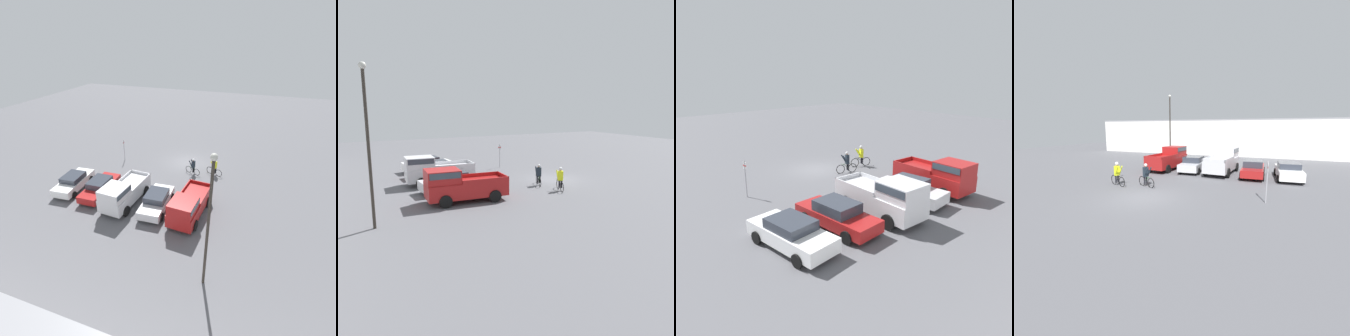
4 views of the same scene
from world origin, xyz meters
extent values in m
plane|color=#56565B|center=(0.00, 0.00, 0.00)|extent=(80.00, 80.00, 0.00)
cube|color=maroon|center=(-2.69, 8.96, 0.87)|extent=(2.41, 5.42, 1.01)
cube|color=maroon|center=(-2.57, 10.54, 1.81)|extent=(2.00, 2.25, 0.87)
cube|color=#333D47|center=(-2.57, 10.54, 2.00)|extent=(2.05, 2.09, 0.38)
cube|color=maroon|center=(-3.73, 7.98, 1.50)|extent=(0.33, 3.16, 0.25)
cube|color=maroon|center=(-1.81, 7.83, 1.50)|extent=(0.33, 3.16, 0.25)
cube|color=maroon|center=(-2.89, 6.37, 1.50)|extent=(2.00, 0.24, 0.25)
cylinder|color=black|center=(-3.56, 10.67, 0.41)|extent=(0.28, 0.83, 0.81)
cylinder|color=black|center=(-1.56, 10.51, 0.41)|extent=(0.28, 0.83, 0.81)
cylinder|color=black|center=(-3.82, 7.41, 0.41)|extent=(0.28, 0.83, 0.81)
cylinder|color=black|center=(-1.82, 7.25, 0.41)|extent=(0.28, 0.83, 0.81)
cube|color=silver|center=(0.11, 9.07, 0.61)|extent=(2.02, 4.63, 0.66)
cube|color=#2D333D|center=(0.11, 9.07, 1.21)|extent=(1.72, 2.12, 0.53)
cylinder|color=black|center=(-0.86, 10.48, 0.33)|extent=(0.21, 0.66, 0.65)
cylinder|color=black|center=(0.94, 10.57, 0.33)|extent=(0.21, 0.66, 0.65)
cylinder|color=black|center=(-0.72, 7.58, 0.33)|extent=(0.21, 0.66, 0.65)
cylinder|color=black|center=(1.08, 7.67, 0.33)|extent=(0.21, 0.66, 0.65)
cube|color=silver|center=(2.91, 9.09, 0.89)|extent=(2.38, 5.45, 1.03)
cube|color=silver|center=(3.02, 10.68, 1.85)|extent=(1.99, 2.25, 0.89)
cube|color=#333D47|center=(3.02, 10.68, 2.05)|extent=(2.04, 2.09, 0.39)
cube|color=silver|center=(1.87, 8.10, 1.53)|extent=(0.31, 3.19, 0.25)
cube|color=silver|center=(3.80, 7.96, 1.53)|extent=(0.31, 3.19, 0.25)
cube|color=silver|center=(2.73, 6.48, 1.53)|extent=(2.01, 0.22, 0.25)
cylinder|color=black|center=(2.03, 10.80, 0.42)|extent=(0.28, 0.85, 0.84)
cylinder|color=black|center=(4.03, 10.66, 0.42)|extent=(0.28, 0.85, 0.84)
cylinder|color=black|center=(1.79, 7.51, 0.42)|extent=(0.28, 0.85, 0.84)
cylinder|color=black|center=(3.80, 7.37, 0.42)|extent=(0.28, 0.85, 0.84)
cube|color=maroon|center=(5.71, 8.72, 0.59)|extent=(1.89, 4.75, 0.62)
cube|color=#2D333D|center=(5.71, 8.72, 1.17)|extent=(1.63, 2.16, 0.54)
cylinder|color=black|center=(4.79, 10.20, 0.33)|extent=(0.20, 0.67, 0.67)
cylinder|color=black|center=(6.54, 10.25, 0.33)|extent=(0.20, 0.67, 0.67)
cylinder|color=black|center=(4.88, 7.19, 0.33)|extent=(0.20, 0.67, 0.67)
cylinder|color=black|center=(6.63, 7.24, 0.33)|extent=(0.20, 0.67, 0.67)
cube|color=white|center=(8.51, 8.73, 0.60)|extent=(2.10, 4.63, 0.68)
cube|color=#2D333D|center=(8.51, 8.73, 1.17)|extent=(1.74, 2.14, 0.46)
cylinder|color=black|center=(7.52, 10.10, 0.31)|extent=(0.23, 0.63, 0.62)
cylinder|color=black|center=(9.29, 10.24, 0.31)|extent=(0.23, 0.63, 0.62)
cylinder|color=black|center=(7.73, 7.22, 0.31)|extent=(0.23, 0.63, 0.62)
cylinder|color=black|center=(9.50, 7.35, 0.31)|extent=(0.23, 0.63, 0.62)
torus|color=black|center=(-0.69, 2.11, 0.34)|extent=(0.69, 0.30, 0.72)
torus|color=black|center=(-1.64, 2.47, 0.34)|extent=(0.69, 0.30, 0.72)
cylinder|color=#2D5133|center=(-1.17, 2.29, 0.51)|extent=(0.51, 0.22, 0.38)
cylinder|color=#2D5133|center=(-1.17, 2.29, 0.71)|extent=(0.53, 0.23, 0.04)
cylinder|color=#2D5133|center=(-1.33, 2.35, 0.51)|extent=(0.05, 0.05, 0.35)
cylinder|color=#2D5133|center=(-0.81, 2.15, 0.74)|extent=(0.19, 0.44, 0.02)
cylinder|color=black|center=(-1.23, 2.41, 0.47)|extent=(0.15, 0.15, 0.54)
cylinder|color=black|center=(-1.29, 2.24, 0.47)|extent=(0.15, 0.15, 0.54)
cube|color=#1E2833|center=(-1.21, 2.30, 1.09)|extent=(0.35, 0.42, 0.70)
cylinder|color=#1E2833|center=(-0.96, 2.39, 1.09)|extent=(0.51, 0.26, 0.74)
cylinder|color=#1E2833|center=(-1.08, 2.07, 1.09)|extent=(0.51, 0.26, 0.74)
sphere|color=tan|center=(-1.19, 2.30, 1.54)|extent=(0.20, 0.20, 0.20)
sphere|color=silver|center=(-1.19, 2.30, 1.59)|extent=(0.22, 0.22, 0.22)
torus|color=black|center=(-2.81, 1.59, 0.35)|extent=(0.72, 0.31, 0.75)
torus|color=black|center=(-3.78, 1.96, 0.35)|extent=(0.72, 0.31, 0.75)
cylinder|color=black|center=(-3.30, 1.78, 0.54)|extent=(0.52, 0.23, 0.40)
cylinder|color=black|center=(-3.30, 1.78, 0.75)|extent=(0.55, 0.24, 0.04)
cylinder|color=black|center=(-3.47, 1.84, 0.54)|extent=(0.05, 0.05, 0.37)
cylinder|color=black|center=(-2.93, 1.64, 0.77)|extent=(0.19, 0.44, 0.02)
cylinder|color=black|center=(-3.36, 1.90, 0.49)|extent=(0.15, 0.15, 0.56)
cylinder|color=black|center=(-3.42, 1.73, 0.49)|extent=(0.15, 0.15, 0.56)
cube|color=yellow|center=(-3.34, 1.80, 1.12)|extent=(0.35, 0.42, 0.70)
cylinder|color=yellow|center=(-3.09, 1.88, 1.12)|extent=(0.52, 0.27, 0.74)
cylinder|color=yellow|center=(-3.21, 1.56, 1.12)|extent=(0.52, 0.27, 0.74)
sphere|color=tan|center=(-3.32, 1.79, 1.58)|extent=(0.23, 0.23, 0.23)
sphere|color=silver|center=(-3.32, 1.79, 1.64)|extent=(0.25, 0.25, 0.25)
cylinder|color=#9E9EA3|center=(7.00, 1.64, 1.20)|extent=(0.06, 0.06, 2.40)
cube|color=white|center=(7.00, 1.64, 2.08)|extent=(0.04, 0.30, 0.45)
cube|color=red|center=(7.00, 1.64, 2.08)|extent=(0.04, 0.30, 0.10)
camera|label=1|loc=(-6.72, 25.55, 13.01)|focal=28.00mm
camera|label=2|loc=(-22.44, 16.42, 6.22)|focal=35.00mm
camera|label=3|loc=(15.92, 19.96, 7.72)|focal=35.00mm
camera|label=4|loc=(7.16, -11.44, 4.21)|focal=24.00mm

